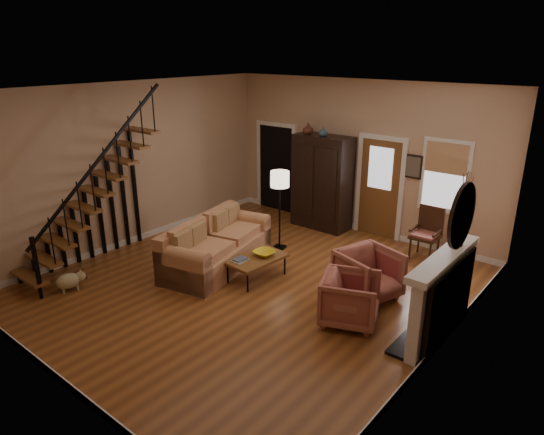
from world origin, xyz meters
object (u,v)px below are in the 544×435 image
Objects in this scene: sofa at (217,245)px; floor_lamp at (280,211)px; coffee_table at (257,268)px; armchair_right at (368,274)px; armoire at (322,182)px; side_chair at (426,234)px; armchair_left at (350,299)px.

sofa is 1.47× the size of floor_lamp.
sofa is at bearing -174.60° from coffee_table.
coffee_table is 1.19× the size of armchair_right.
sofa is at bearing 122.84° from armchair_right.
floor_lamp reaches higher than sofa.
sofa is (-0.30, -3.03, -0.60)m from armoire.
armoire reaches higher than side_chair.
armoire is 2.06× the size of side_chair.
armoire is 4.16m from armchair_left.
sofa reaches higher than coffee_table.
sofa reaches higher than armchair_left.
armchair_right is at bearing -42.88° from armoire.
armoire reaches higher than coffee_table.
floor_lamp reaches higher than armchair_right.
armoire is at bearing 92.34° from floor_lamp.
coffee_table is 0.66× the size of floor_lamp.
armchair_left is at bearing -88.40° from side_chair.
armchair_left is 0.52× the size of floor_lamp.
armoire is 1.63m from floor_lamp.
armoire is 2.33× the size of armchair_right.
armchair_right reaches higher than coffee_table.
armchair_left is (2.93, -0.12, -0.06)m from sofa.
floor_lamp is (-2.40, 0.67, 0.40)m from armchair_right.
armoire reaches higher than floor_lamp.
armchair_right is 0.55× the size of floor_lamp.
armchair_left is (2.63, -3.15, -0.67)m from armoire.
floor_lamp is (0.07, -1.61, -0.24)m from armoire.
armoire is at bearing 101.68° from coffee_table.
coffee_table is at bearing 62.06° from armchair_left.
floor_lamp is 2.87m from side_chair.
floor_lamp is at bearing -150.38° from side_chair.
side_chair is at bearing -4.48° from armoire.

